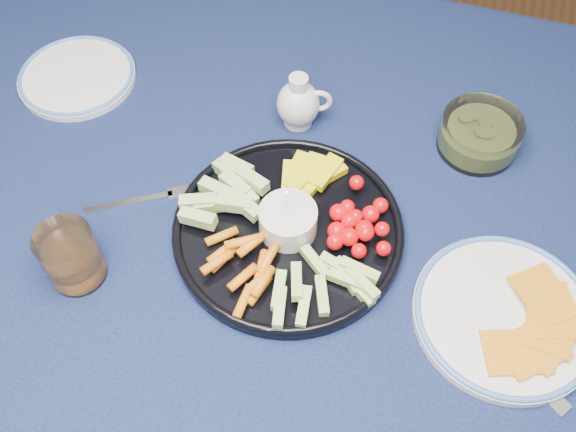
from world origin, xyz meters
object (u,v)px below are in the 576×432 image
(crudite_platter, at_px, (286,227))
(juice_tumbler, at_px, (72,258))
(dining_table, at_px, (323,238))
(pickle_bowl, at_px, (479,136))
(cheese_plate, at_px, (506,314))
(side_plate_extra, at_px, (77,76))
(creamer_pitcher, at_px, (299,103))

(crudite_platter, bearing_deg, juice_tumbler, -149.34)
(dining_table, bearing_deg, juice_tumbler, -143.52)
(pickle_bowl, bearing_deg, crudite_platter, -133.01)
(juice_tumbler, bearing_deg, pickle_bowl, 39.46)
(crudite_platter, height_order, pickle_bowl, crudite_platter)
(cheese_plate, height_order, side_plate_extra, cheese_plate)
(creamer_pitcher, xyz_separation_m, juice_tumbler, (-0.20, -0.36, -0.00))
(pickle_bowl, height_order, side_plate_extra, pickle_bowl)
(creamer_pitcher, bearing_deg, crudite_platter, -77.01)
(creamer_pitcher, xyz_separation_m, side_plate_extra, (-0.39, -0.03, -0.03))
(crudite_platter, distance_m, side_plate_extra, 0.48)
(crudite_platter, xyz_separation_m, creamer_pitcher, (-0.05, 0.21, 0.02))
(crudite_platter, bearing_deg, creamer_pitcher, 102.99)
(cheese_plate, bearing_deg, juice_tumbler, -168.67)
(pickle_bowl, height_order, juice_tumbler, juice_tumbler)
(juice_tumbler, bearing_deg, side_plate_extra, 118.92)
(pickle_bowl, distance_m, cheese_plate, 0.30)
(pickle_bowl, xyz_separation_m, cheese_plate, (0.08, -0.28, -0.01))
(crudite_platter, bearing_deg, cheese_plate, -6.54)
(creamer_pitcher, bearing_deg, side_plate_extra, -176.21)
(crudite_platter, height_order, side_plate_extra, crudite_platter)
(cheese_plate, bearing_deg, creamer_pitcher, 145.37)
(crudite_platter, bearing_deg, dining_table, 59.32)
(dining_table, height_order, juice_tumbler, juice_tumbler)
(cheese_plate, xyz_separation_m, juice_tumbler, (-0.56, -0.11, 0.03))
(creamer_pitcher, bearing_deg, juice_tumbler, -119.06)
(pickle_bowl, bearing_deg, juice_tumbler, -140.54)
(creamer_pitcher, height_order, juice_tumbler, creamer_pitcher)
(creamer_pitcher, bearing_deg, cheese_plate, -34.63)
(crudite_platter, relative_size, creamer_pitcher, 3.44)
(cheese_plate, relative_size, side_plate_extra, 1.22)
(dining_table, xyz_separation_m, crudite_platter, (-0.04, -0.07, 0.11))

